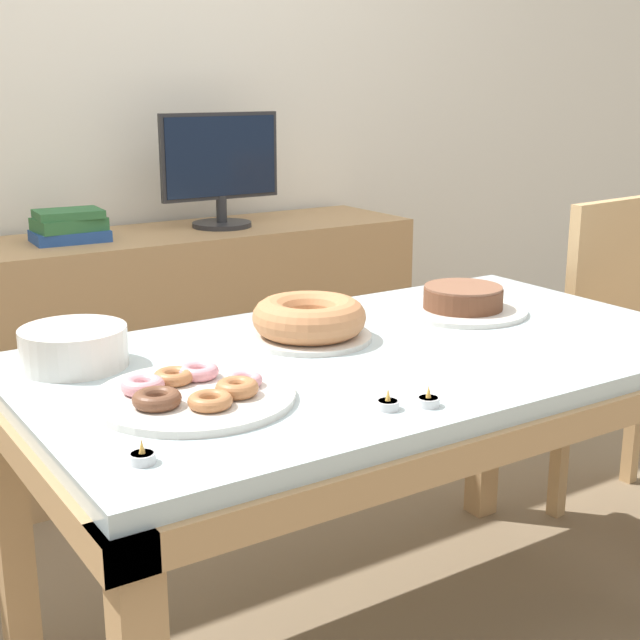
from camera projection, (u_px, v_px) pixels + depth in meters
The scene contains 13 objects.
wall_back at pixel (101, 72), 2.97m from camera, with size 8.00×0.10×2.60m, color silver.
dining_table at pixel (373, 391), 1.90m from camera, with size 1.50×0.85×0.72m.
sideboard at pixel (150, 352), 2.97m from camera, with size 1.87×0.44×0.79m.
computer_monitor at pixel (221, 170), 2.96m from camera, with size 0.42×0.20×0.38m.
book_stack at pixel (69, 226), 2.72m from camera, with size 0.23×0.17×0.10m.
cake_chocolate_round at pixel (463, 302), 2.16m from camera, with size 0.31×0.31×0.07m.
cake_golden_bundt at pixel (309, 320), 1.93m from camera, with size 0.27×0.27×0.09m.
pastry_platter at pixel (193, 393), 1.57m from camera, with size 0.36×0.36×0.04m.
plate_stack at pixel (74, 347), 1.75m from camera, with size 0.21×0.21×0.08m.
tealight_right_edge at pixel (318, 310), 2.15m from camera, with size 0.04×0.04×0.04m.
tealight_near_front at pixel (142, 457), 1.31m from camera, with size 0.04×0.04×0.04m.
tealight_left_edge at pixel (428, 401), 1.54m from camera, with size 0.04×0.04×0.04m.
tealight_centre at pixel (388, 404), 1.53m from camera, with size 0.04×0.04×0.04m.
Camera 1 is at (-1.08, -1.44, 1.27)m, focal length 50.00 mm.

